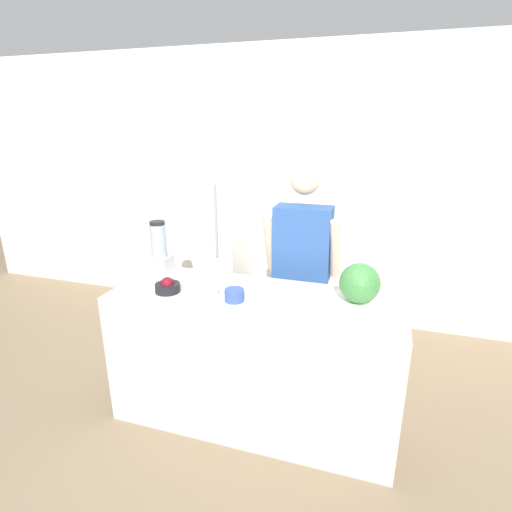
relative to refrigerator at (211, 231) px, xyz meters
name	(u,v)px	position (x,y,z in m)	size (l,w,h in m)	color
ground_plane	(239,449)	(0.86, -1.61, -0.91)	(14.00, 14.00, 0.00)	#7F6B51
wall_back	(307,190)	(0.86, 0.37, 0.39)	(8.00, 0.06, 2.60)	white
counter_island	(255,358)	(0.86, -1.28, -0.47)	(1.80, 0.65, 0.89)	beige
refrigerator	(211,231)	(0.00, 0.00, 0.00)	(0.68, 0.67, 1.83)	white
person	(302,272)	(1.03, -0.65, -0.08)	(0.55, 0.26, 1.64)	#333338
cutting_board	(362,304)	(1.50, -1.21, -0.01)	(0.39, 0.27, 0.01)	white
watermelon	(360,283)	(1.47, -1.21, 0.11)	(0.24, 0.24, 0.24)	#3D7F3D
bowl_cherries	(168,286)	(0.31, -1.39, 0.01)	(0.16, 0.16, 0.10)	black
bowl_cream	(204,291)	(0.56, -1.38, 0.01)	(0.18, 0.18, 0.09)	white
bowl_small_blue	(234,295)	(0.76, -1.39, 0.01)	(0.12, 0.12, 0.07)	#334C9E
blender	(159,251)	(0.09, -1.10, 0.14)	(0.15, 0.15, 0.38)	#B7B7BC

